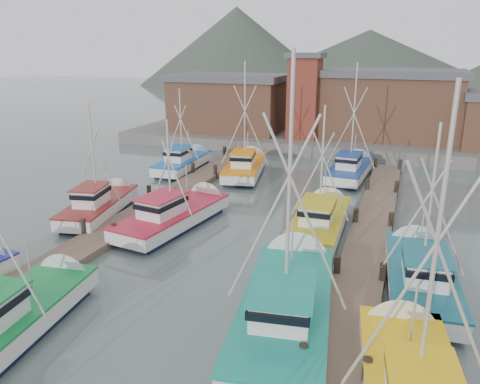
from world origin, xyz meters
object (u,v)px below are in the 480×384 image
(lookout_tower, at_px, (304,96))
(boat_12, at_px, (246,166))
(boat_4, at_px, (19,314))
(boat_8, at_px, (178,214))

(lookout_tower, bearing_deg, boat_12, -100.75)
(lookout_tower, distance_m, boat_12, 12.79)
(lookout_tower, xyz_separation_m, boat_4, (-2.68, -36.10, -4.87))
(boat_4, distance_m, boat_12, 24.49)
(lookout_tower, relative_size, boat_12, 0.85)
(boat_12, bearing_deg, boat_8, -100.38)
(boat_12, bearing_deg, boat_4, -101.84)
(lookout_tower, bearing_deg, boat_8, -95.04)
(lookout_tower, height_order, boat_4, lookout_tower)
(lookout_tower, xyz_separation_m, boat_12, (-2.21, -11.62, -4.87))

